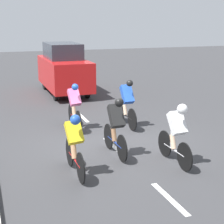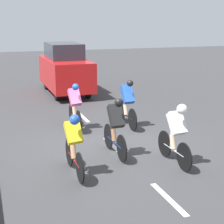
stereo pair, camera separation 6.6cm
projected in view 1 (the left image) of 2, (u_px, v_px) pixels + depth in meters
The scene contains 10 objects.
ground_plane at pixel (110, 143), 10.32m from camera, with size 60.00×60.00×0.00m, color #38383A.
lane_stripe_near at pixel (170, 198), 7.15m from camera, with size 0.12×1.40×0.01m, color white.
lane_stripe_mid at pixel (113, 146), 10.07m from camera, with size 0.12×1.40×0.01m, color white.
lane_stripe_far at pixel (82, 117), 13.00m from camera, with size 0.12×1.40×0.01m, color white.
cyclist_blue at pixel (127, 102), 11.68m from camera, with size 0.33×1.73×1.54m.
cyclist_pink at pixel (74, 105), 11.45m from camera, with size 0.36×1.63×1.46m.
cyclist_black at pixel (116, 125), 9.18m from camera, with size 0.33×1.66×1.52m.
cyclist_white at pixel (177, 131), 8.62m from camera, with size 0.34×1.62×1.51m.
cyclist_yellow at pixel (74, 143), 8.03m from camera, with size 0.37×1.67×1.43m.
support_car at pixel (64, 69), 16.82m from camera, with size 1.70×4.29×2.26m.
Camera 1 is at (3.21, 9.25, 3.36)m, focal length 60.00 mm.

